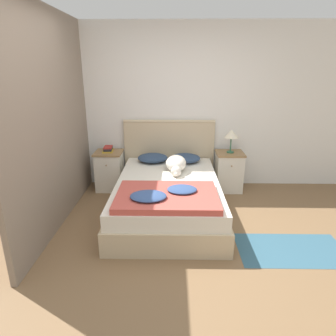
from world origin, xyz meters
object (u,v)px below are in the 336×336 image
(bed, at_px, (168,197))
(table_lamp, at_px, (231,135))
(nightstand_right, at_px, (229,171))
(dog, at_px, (176,164))
(book_stack, at_px, (108,149))
(pillow_left, at_px, (152,158))
(nightstand_left, at_px, (109,170))
(pillow_right, at_px, (185,158))

(bed, relative_size, table_lamp, 5.80)
(nightstand_right, height_order, dog, dog)
(bed, relative_size, book_stack, 8.94)
(pillow_left, bearing_deg, nightstand_left, 177.05)
(table_lamp, bearing_deg, book_stack, 179.10)
(bed, xyz_separation_m, book_stack, (-0.96, 0.86, 0.43))
(pillow_right, distance_m, table_lamp, 0.79)
(nightstand_right, relative_size, book_stack, 2.66)
(book_stack, relative_size, table_lamp, 0.65)
(pillow_left, xyz_separation_m, table_lamp, (1.21, 0.03, 0.37))
(pillow_left, height_order, dog, dog)
(book_stack, bearing_deg, pillow_right, -2.71)
(bed, xyz_separation_m, nightstand_right, (0.95, 0.84, 0.08))
(book_stack, height_order, table_lamp, table_lamp)
(nightstand_right, xyz_separation_m, dog, (-0.85, -0.45, 0.26))
(pillow_right, height_order, table_lamp, table_lamp)
(nightstand_right, xyz_separation_m, table_lamp, (0.00, -0.01, 0.60))
(nightstand_left, distance_m, dog, 1.18)
(bed, bearing_deg, table_lamp, 41.03)
(pillow_left, bearing_deg, nightstand_right, 1.71)
(nightstand_left, xyz_separation_m, pillow_right, (1.21, -0.04, 0.22))
(nightstand_right, bearing_deg, bed, -138.67)
(bed, distance_m, nightstand_right, 1.27)
(bed, distance_m, pillow_right, 0.90)
(nightstand_left, distance_m, table_lamp, 2.00)
(bed, relative_size, nightstand_right, 3.36)
(pillow_right, xyz_separation_m, book_stack, (-1.21, 0.06, 0.12))
(nightstand_right, distance_m, table_lamp, 0.60)
(dog, bearing_deg, nightstand_right, 28.04)
(nightstand_right, distance_m, pillow_right, 0.74)
(pillow_left, xyz_separation_m, dog, (0.36, -0.41, 0.04))
(dog, bearing_deg, nightstand_left, 157.02)
(nightstand_left, bearing_deg, table_lamp, -0.27)
(pillow_right, bearing_deg, pillow_left, 180.00)
(bed, bearing_deg, nightstand_left, 138.67)
(dog, bearing_deg, bed, -105.57)
(bed, height_order, pillow_left, pillow_left)
(bed, height_order, table_lamp, table_lamp)
(book_stack, bearing_deg, bed, -41.90)
(pillow_left, height_order, pillow_right, same)
(dog, distance_m, book_stack, 1.17)
(nightstand_left, height_order, nightstand_right, same)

